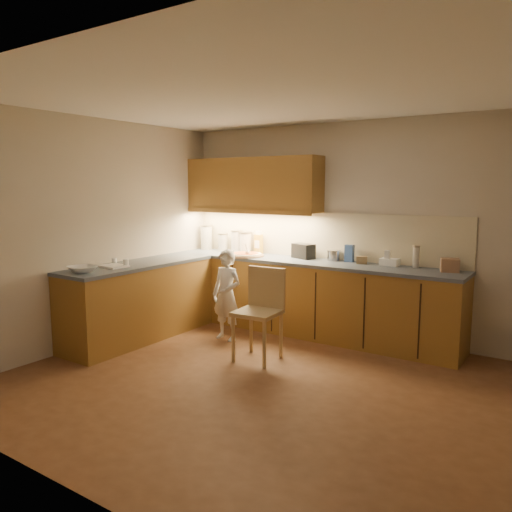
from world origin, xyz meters
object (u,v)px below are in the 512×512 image
Objects in this scene: wooden_chair at (261,307)px; pizza_on_board at (246,255)px; toaster at (303,251)px; oil_jug at (258,243)px; child at (227,295)px.

pizza_on_board is at bearing 128.09° from wooden_chair.
wooden_chair is 2.96× the size of toaster.
pizza_on_board is 0.76m from toaster.
wooden_chair is at bearing -55.53° from oil_jug.
oil_jug is (-0.88, 1.28, 0.50)m from wooden_chair.
oil_jug reaches higher than child.
oil_jug is at bearing 120.44° from wooden_chair.
child is 3.32× the size of toaster.
toaster reaches higher than child.
wooden_chair is (0.87, -0.96, -0.38)m from pizza_on_board.
child is 1.10m from oil_jug.
pizza_on_board is 1.46× the size of toaster.
oil_jug reaches higher than pizza_on_board.
child is 1.15m from toaster.
wooden_chair is 1.62m from oil_jug.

